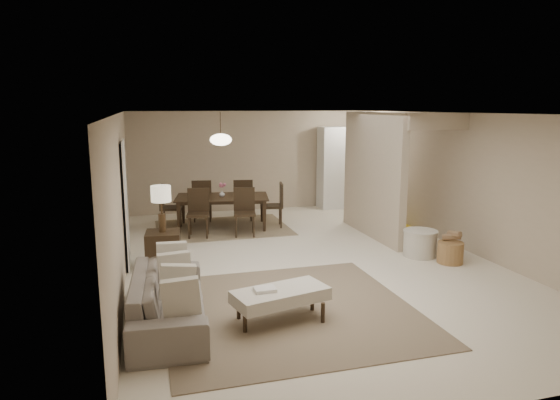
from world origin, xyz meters
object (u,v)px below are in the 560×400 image
object	(u,v)px
pantry_cabinet	(342,167)
wicker_basket	(450,253)
round_pouf	(420,243)
ottoman_bench	(280,296)
dining_table	(222,212)
sofa	(168,299)
side_table	(163,249)

from	to	relation	value
pantry_cabinet	wicker_basket	size ratio (longest dim) A/B	4.92
pantry_cabinet	round_pouf	xyz separation A→B (m)	(-0.36, -4.45, -0.82)
pantry_cabinet	ottoman_bench	world-z (taller)	pantry_cabinet
pantry_cabinet	round_pouf	world-z (taller)	pantry_cabinet
dining_table	sofa	bearing A→B (deg)	-96.43
pantry_cabinet	wicker_basket	distance (m)	5.02
round_pouf	side_table	bearing A→B (deg)	172.25
side_table	dining_table	distance (m)	2.77
sofa	dining_table	size ratio (longest dim) A/B	1.10
ottoman_bench	wicker_basket	bearing A→B (deg)	9.83
sofa	dining_table	bearing A→B (deg)	-12.99
wicker_basket	dining_table	size ratio (longest dim) A/B	0.22
wicker_basket	pantry_cabinet	bearing A→B (deg)	89.12
pantry_cabinet	sofa	size ratio (longest dim) A/B	0.97
ottoman_bench	round_pouf	distance (m)	3.69
side_table	dining_table	size ratio (longest dim) A/B	0.30
sofa	wicker_basket	distance (m)	4.87
sofa	side_table	size ratio (longest dim) A/B	3.61
pantry_cabinet	sofa	bearing A→B (deg)	-128.16
pantry_cabinet	sofa	distance (m)	7.80
ottoman_bench	side_table	size ratio (longest dim) A/B	2.09
wicker_basket	side_table	bearing A→B (deg)	166.85
sofa	round_pouf	xyz separation A→B (m)	(4.44, 1.66, -0.09)
ottoman_bench	round_pouf	bearing A→B (deg)	18.64
round_pouf	wicker_basket	xyz separation A→B (m)	(0.28, -0.49, -0.05)
sofa	wicker_basket	bearing A→B (deg)	-72.20
sofa	ottoman_bench	distance (m)	1.36
pantry_cabinet	wicker_basket	xyz separation A→B (m)	(-0.08, -4.94, -0.87)
pantry_cabinet	ottoman_bench	bearing A→B (deg)	-118.48
ottoman_bench	wicker_basket	xyz separation A→B (m)	(3.40, 1.47, -0.15)
ottoman_bench	round_pouf	world-z (taller)	round_pouf
round_pouf	wicker_basket	world-z (taller)	round_pouf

